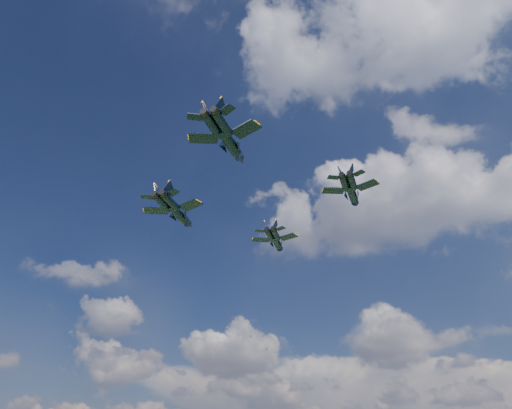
% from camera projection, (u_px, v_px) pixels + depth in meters
% --- Properties ---
extents(jet_lead, '(11.12, 14.89, 3.50)m').
position_uv_depth(jet_lead, '(277.00, 242.00, 122.46)').
color(jet_lead, black).
extents(jet_left, '(14.02, 18.44, 4.35)m').
position_uv_depth(jet_left, '(179.00, 213.00, 111.98)').
color(jet_left, black).
extents(jet_right, '(11.29, 14.78, 3.50)m').
position_uv_depth(jet_right, '(352.00, 193.00, 100.07)').
color(jet_right, black).
extents(jet_slot, '(13.47, 17.60, 4.17)m').
position_uv_depth(jet_slot, '(230.00, 142.00, 88.51)').
color(jet_slot, black).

